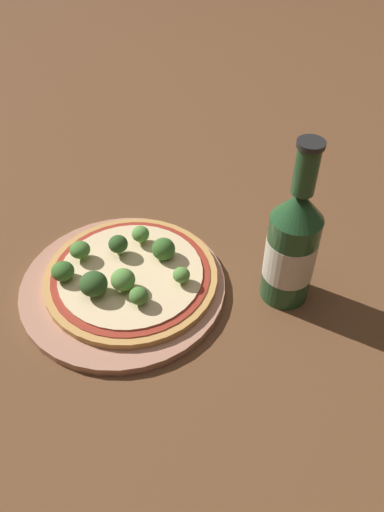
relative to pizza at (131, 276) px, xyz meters
The scene contains 13 objects.
ground_plane 0.02m from the pizza, 139.53° to the right, with size 3.00×3.00×0.00m, color brown.
plate 0.02m from the pizza, 106.86° to the right, with size 0.28×0.28×0.01m.
pizza is the anchor object (origin of this frame).
broccoli_floret_0 0.05m from the pizza, 147.28° to the left, with size 0.03×0.03×0.03m.
broccoli_floret_1 0.07m from the pizza, 14.30° to the left, with size 0.02×0.02×0.02m.
broccoli_floret_2 0.09m from the pizza, 142.75° to the right, with size 0.03×0.03×0.03m.
broccoli_floret_3 0.06m from the pizza, 43.99° to the right, with size 0.02×0.02×0.02m.
broccoli_floret_4 0.08m from the pizza, behind, with size 0.03×0.03×0.03m.
broccoli_floret_5 0.06m from the pizza, 108.24° to the right, with size 0.04×0.04×0.03m.
broccoli_floret_6 0.06m from the pizza, 63.70° to the left, with size 0.03×0.03×0.03m.
broccoli_floret_7 0.06m from the pizza, 109.70° to the left, with size 0.02×0.02×0.03m.
broccoli_floret_8 0.04m from the pizza, 70.76° to the right, with size 0.03×0.03×0.03m.
beer_bottle 0.22m from the pizza, 25.73° to the left, with size 0.06×0.06×0.23m.
Camera 1 is at (0.31, -0.36, 0.50)m, focal length 35.00 mm.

